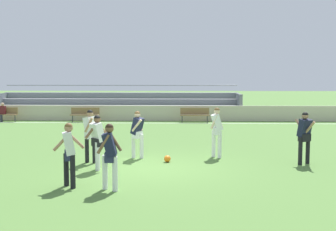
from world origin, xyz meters
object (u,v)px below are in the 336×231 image
at_px(bench_far_right, 85,113).
at_px(player_dark_deep_cover, 305,133).
at_px(player_white_trailing_run, 97,138).
at_px(bench_near_bin, 195,114).
at_px(bench_far_left, 3,113).
at_px(player_white_challenging, 90,131).
at_px(bleacher_stand, 118,104).
at_px(soccer_ball, 167,159).
at_px(spectator_seated, 2,111).
at_px(player_dark_on_ball, 110,151).
at_px(player_dark_wide_right, 137,130).
at_px(player_white_wide_left, 217,128).
at_px(player_white_dropping_back, 69,149).

bearing_deg(bench_far_right, player_dark_deep_cover, -51.20).
bearing_deg(player_white_trailing_run, bench_near_bin, 76.60).
bearing_deg(bench_near_bin, bench_far_left, 180.00).
distance_m(bench_far_right, player_white_challenging, 12.95).
bearing_deg(player_white_trailing_run, bleacher_stand, 97.07).
bearing_deg(player_white_trailing_run, soccer_ball, 30.83).
relative_size(bench_far_right, spectator_seated, 1.49).
height_order(bench_far_left, player_dark_deep_cover, player_dark_deep_cover).
bearing_deg(player_dark_on_ball, player_dark_wide_right, 87.02).
xyz_separation_m(bench_near_bin, player_white_trailing_run, (-3.23, -13.55, 0.43)).
bearing_deg(bench_far_left, bleacher_stand, 23.98).
distance_m(player_white_challenging, soccer_ball, 2.64).
bearing_deg(bench_far_right, spectator_seated, -178.73).
xyz_separation_m(player_white_challenging, player_dark_on_ball, (1.21, -3.24, -0.06)).
bearing_deg(bleacher_stand, bench_far_left, -156.02).
distance_m(bench_near_bin, player_white_wide_left, 11.48).
bearing_deg(player_white_dropping_back, player_white_challenging, 92.88).
relative_size(spectator_seated, player_white_wide_left, 0.70).
height_order(spectator_seated, player_white_challenging, player_white_challenging).
bearing_deg(player_white_dropping_back, bench_near_bin, 77.23).
distance_m(bench_near_bin, player_dark_deep_cover, 12.88).
height_order(bleacher_stand, player_white_challenging, bleacher_stand).
height_order(player_dark_wide_right, player_white_wide_left, player_white_wide_left).
xyz_separation_m(player_white_challenging, soccer_ball, (2.47, 0.19, -0.92)).
relative_size(bench_near_bin, spectator_seated, 1.49).
height_order(bench_far_right, player_white_challenging, player_white_challenging).
xyz_separation_m(spectator_seated, player_white_trailing_run, (8.89, -13.43, 0.27)).
distance_m(bleacher_stand, player_dark_on_ball, 19.02).
xyz_separation_m(bench_near_bin, bench_far_right, (-6.89, 0.00, 0.00)).
relative_size(player_dark_wide_right, soccer_ball, 7.35).
distance_m(bleacher_stand, player_dark_deep_cover, 17.66).
relative_size(bench_far_left, player_white_dropping_back, 1.11).
xyz_separation_m(bench_near_bin, soccer_ball, (-1.20, -12.34, -0.44)).
height_order(bench_far_right, bench_far_left, same).
distance_m(bench_near_bin, player_dark_wide_right, 11.92).
height_order(bench_near_bin, bench_far_left, same).
height_order(player_dark_wide_right, player_dark_on_ball, player_dark_on_ball).
height_order(player_white_trailing_run, player_white_dropping_back, player_white_trailing_run).
xyz_separation_m(player_white_dropping_back, player_dark_deep_cover, (6.67, 3.05, 0.03)).
bearing_deg(bleacher_stand, spectator_seated, -155.21).
bearing_deg(bench_near_bin, player_dark_wide_right, -100.87).
bearing_deg(player_white_dropping_back, bench_far_right, 102.23).
distance_m(player_white_challenging, player_dark_on_ball, 3.46).
bearing_deg(bench_near_bin, player_white_trailing_run, -103.40).
xyz_separation_m(player_dark_wide_right, player_dark_on_ball, (-0.21, -4.08, 0.01)).
relative_size(player_white_trailing_run, player_dark_on_ball, 1.00).
distance_m(player_white_dropping_back, soccer_ball, 4.03).
xyz_separation_m(bench_far_left, player_white_wide_left, (12.58, -11.46, 0.49)).
bearing_deg(player_white_dropping_back, player_white_trailing_run, 81.58).
height_order(player_white_dropping_back, soccer_ball, player_white_dropping_back).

